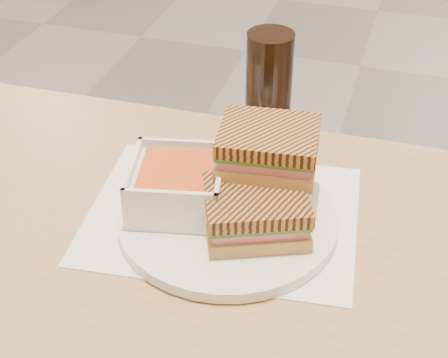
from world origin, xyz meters
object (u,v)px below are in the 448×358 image
(panini_lower, at_px, (256,211))
(cola_glass, at_px, (269,80))
(soup_bowl, at_px, (177,187))
(main_table, at_px, (237,351))
(plate, at_px, (228,219))

(panini_lower, relative_size, cola_glass, 1.00)
(soup_bowl, relative_size, cola_glass, 0.91)
(main_table, bearing_deg, cola_glass, 98.66)
(plate, bearing_deg, panini_lower, -21.96)
(plate, xyz_separation_m, cola_glass, (-0.01, 0.25, 0.07))
(soup_bowl, distance_m, panini_lower, 0.11)
(main_table, xyz_separation_m, soup_bowl, (-0.11, 0.10, 0.16))
(main_table, height_order, soup_bowl, soup_bowl)
(plate, height_order, panini_lower, panini_lower)
(plate, bearing_deg, cola_glass, 92.67)
(plate, height_order, cola_glass, cola_glass)
(soup_bowl, height_order, cola_glass, cola_glass)
(main_table, xyz_separation_m, plate, (-0.04, 0.10, 0.12))
(panini_lower, bearing_deg, main_table, -88.68)
(main_table, relative_size, cola_glass, 8.13)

